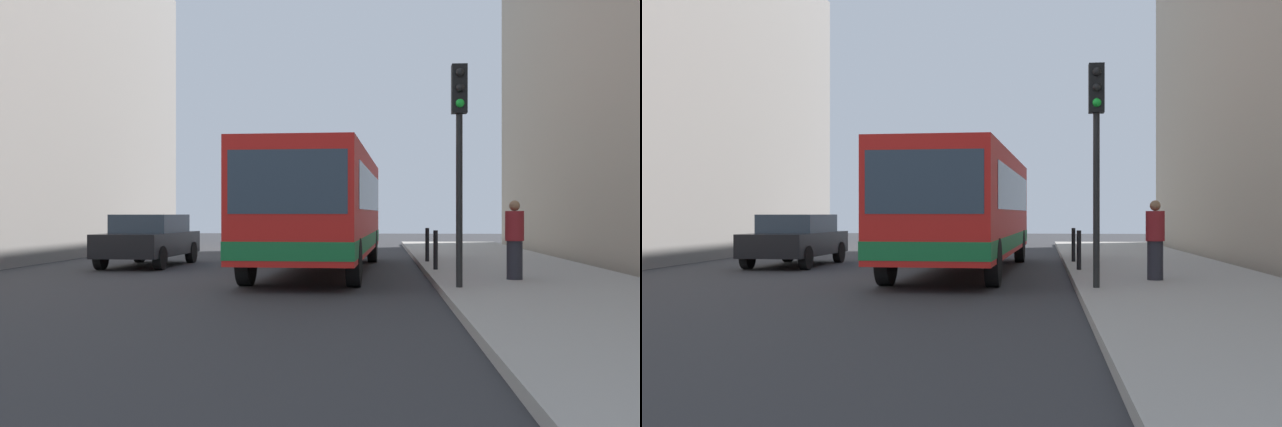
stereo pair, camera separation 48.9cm
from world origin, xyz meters
TOP-DOWN VIEW (x-y plane):
  - ground_plane at (0.00, 0.00)m, footprint 80.00×80.00m
  - sidewalk at (5.40, 0.00)m, footprint 4.40×40.00m
  - bus at (0.60, 3.03)m, footprint 2.96×11.11m
  - car_beside_bus at (-4.52, 4.67)m, footprint 1.95×4.44m
  - traffic_light at (3.55, -2.44)m, footprint 0.28×0.33m
  - bollard_near at (3.45, 1.91)m, footprint 0.11×0.11m
  - bollard_mid at (3.45, 4.95)m, footprint 0.11×0.11m
  - pedestrian_near_signal at (4.86, -0.70)m, footprint 0.38×0.38m

SIDE VIEW (x-z plane):
  - ground_plane at x=0.00m, z-range 0.00..0.00m
  - sidewalk at x=5.40m, z-range 0.00..0.15m
  - bollard_near at x=3.45m, z-range 0.15..1.10m
  - bollard_mid at x=3.45m, z-range 0.15..1.10m
  - car_beside_bus at x=-4.52m, z-range 0.04..1.52m
  - pedestrian_near_signal at x=4.86m, z-range 0.14..1.77m
  - bus at x=0.60m, z-range 0.23..3.23m
  - traffic_light at x=3.55m, z-range 0.96..5.06m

